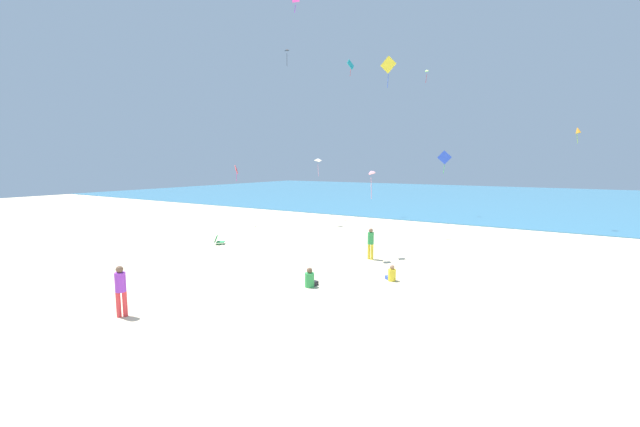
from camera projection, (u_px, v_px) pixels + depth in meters
ground_plane at (334, 267)px, 19.48m from camera, size 120.00×120.00×0.00m
ocean_water at (493, 197)px, 59.10m from camera, size 120.00×60.00×0.05m
beach_chair_far_right at (218, 240)px, 24.93m from camera, size 0.82×0.81×0.59m
person_1 at (371, 241)px, 20.93m from camera, size 0.35×0.35×1.66m
person_2 at (310, 280)px, 16.35m from camera, size 0.39×0.65×0.81m
person_3 at (392, 275)px, 17.21m from camera, size 0.63×0.57×0.71m
person_4 at (121, 288)px, 13.07m from camera, size 0.48×0.48×1.72m
kite_yellow at (388, 65)px, 27.03m from camera, size 1.19×0.14×2.13m
kite_lime at (426, 71)px, 38.00m from camera, size 0.52×0.49×1.24m
kite_black at (287, 50)px, 35.76m from camera, size 0.44×0.33×1.50m
kite_red at (236, 170)px, 32.30m from camera, size 0.49×0.61×1.31m
kite_white at (318, 160)px, 32.26m from camera, size 0.54×0.44×1.52m
kite_pink at (371, 173)px, 21.39m from camera, size 0.41×0.49×1.56m
kite_orange at (578, 130)px, 29.98m from camera, size 0.60×0.55×1.27m
kite_blue at (444, 158)px, 30.30m from camera, size 0.99×0.51×1.75m
kite_teal at (351, 65)px, 37.63m from camera, size 0.46×1.13×1.59m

